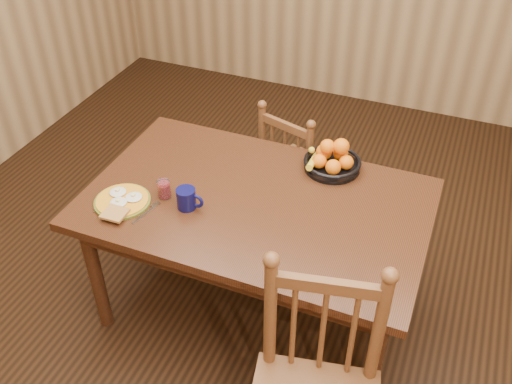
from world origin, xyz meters
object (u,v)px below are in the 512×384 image
at_px(dining_table, 256,214).
at_px(fruit_bowl, 332,160).
at_px(chair_far, 297,171).
at_px(breakfast_plate, 122,201).
at_px(coffee_mug, 187,199).

distance_m(dining_table, fruit_bowl, 0.48).
xyz_separation_m(dining_table, fruit_bowl, (0.26, 0.38, 0.14)).
bearing_deg(chair_far, breakfast_plate, 77.73).
bearing_deg(dining_table, breakfast_plate, -155.99).
bearing_deg(chair_far, dining_table, 109.16).
distance_m(dining_table, breakfast_plate, 0.63).
xyz_separation_m(breakfast_plate, fruit_bowl, (0.83, 0.64, 0.04)).
height_order(chair_far, coffee_mug, chair_far).
bearing_deg(coffee_mug, fruit_bowl, 45.94).
distance_m(dining_table, chair_far, 0.75).
height_order(breakfast_plate, fruit_bowl, fruit_bowl).
bearing_deg(fruit_bowl, coffee_mug, -134.06).
relative_size(coffee_mug, fruit_bowl, 0.46).
relative_size(chair_far, breakfast_plate, 3.06).
bearing_deg(breakfast_plate, chair_far, 60.54).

